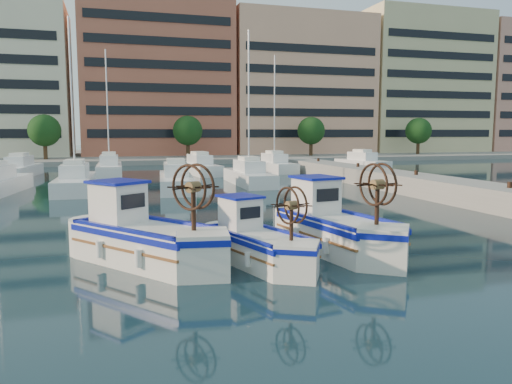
# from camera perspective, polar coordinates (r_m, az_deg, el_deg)

# --- Properties ---
(ground) EXTENTS (300.00, 300.00, 0.00)m
(ground) POSITION_cam_1_polar(r_m,az_deg,el_deg) (16.08, 7.06, -7.52)
(ground) COLOR #17333D
(ground) RESTS_ON ground
(quay) EXTENTS (3.00, 60.00, 1.20)m
(quay) POSITION_cam_1_polar(r_m,az_deg,el_deg) (29.62, 24.29, -0.31)
(quay) COLOR gray
(quay) RESTS_ON ground
(waterfront) EXTENTS (180.00, 40.00, 25.60)m
(waterfront) POSITION_cam_1_polar(r_m,az_deg,el_deg) (81.13, -5.40, 11.85)
(waterfront) COLOR gray
(waterfront) RESTS_ON ground
(yacht_marina) EXTENTS (39.55, 22.89, 11.50)m
(yacht_marina) POSITION_cam_1_polar(r_m,az_deg,el_deg) (41.68, -12.22, 1.94)
(yacht_marina) COLOR white
(yacht_marina) RESTS_ON ground
(fishing_boat_a) EXTENTS (4.48, 5.06, 3.13)m
(fishing_boat_a) POSITION_cam_1_polar(r_m,az_deg,el_deg) (15.60, -12.76, -4.84)
(fishing_boat_a) COLOR white
(fishing_boat_a) RESTS_ON ground
(fishing_boat_b) EXTENTS (2.70, 4.16, 2.52)m
(fishing_boat_b) POSITION_cam_1_polar(r_m,az_deg,el_deg) (15.21, 0.06, -5.61)
(fishing_boat_b) COLOR white
(fishing_boat_b) RESTS_ON ground
(fishing_boat_c) EXTENTS (2.81, 5.09, 3.09)m
(fishing_boat_c) POSITION_cam_1_polar(r_m,az_deg,el_deg) (16.95, 8.96, -3.86)
(fishing_boat_c) COLOR white
(fishing_boat_c) RESTS_ON ground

